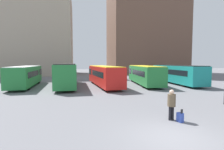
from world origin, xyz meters
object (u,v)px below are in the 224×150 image
(bus_1, at_px, (67,74))
(suitcase, at_px, (180,117))
(bus_3, at_px, (144,74))
(traveler, at_px, (172,102))
(bus_2, at_px, (104,75))
(bus_0, at_px, (26,75))
(bus_4, at_px, (176,73))

(bus_1, xyz_separation_m, suitcase, (7.14, -16.27, -1.46))
(bus_3, relative_size, traveler, 6.51)
(traveler, bearing_deg, bus_2, -2.59)
(bus_0, height_order, traveler, bus_0)
(bus_4, height_order, suitcase, bus_4)
(bus_0, height_order, suitcase, bus_0)
(bus_3, xyz_separation_m, bus_4, (5.43, 0.17, 0.04))
(traveler, xyz_separation_m, suitcase, (0.32, -0.41, -0.80))
(bus_1, relative_size, bus_4, 0.93)
(bus_0, bearing_deg, bus_3, -95.29)
(bus_0, bearing_deg, traveler, -145.93)
(bus_2, xyz_separation_m, traveler, (1.66, -15.48, -0.49))
(bus_1, relative_size, traveler, 6.54)
(bus_3, bearing_deg, bus_1, 96.79)
(suitcase, bearing_deg, bus_1, 15.00)
(bus_0, xyz_separation_m, bus_2, (10.79, -1.51, 0.01))
(bus_4, bearing_deg, bus_3, 93.78)
(bus_0, distance_m, bus_2, 10.89)
(bus_1, distance_m, suitcase, 17.83)
(bus_1, bearing_deg, bus_2, -95.24)
(bus_2, bearing_deg, suitcase, -177.97)
(bus_0, bearing_deg, bus_4, -94.12)
(suitcase, bearing_deg, bus_3, -23.49)
(bus_2, xyz_separation_m, suitcase, (1.97, -15.89, -1.29))
(traveler, bearing_deg, bus_3, -24.90)
(bus_0, bearing_deg, bus_1, -103.49)
(bus_0, relative_size, bus_4, 0.86)
(bus_0, bearing_deg, suitcase, -145.90)
(bus_0, distance_m, bus_1, 5.73)
(bus_4, bearing_deg, bus_2, 95.63)
(bus_0, xyz_separation_m, suitcase, (12.76, -17.40, -1.28))
(bus_4, bearing_deg, bus_1, 93.23)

